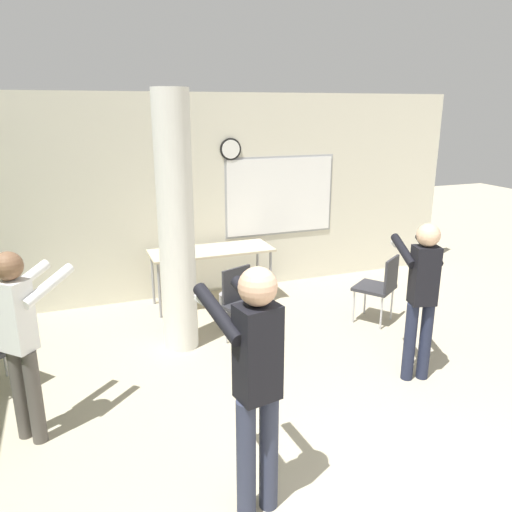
% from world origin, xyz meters
% --- Properties ---
extents(wall_back, '(8.00, 0.15, 2.80)m').
position_xyz_m(wall_back, '(0.02, 5.06, 1.40)').
color(wall_back, beige).
rests_on(wall_back, ground_plane).
extents(support_pillar, '(0.38, 0.38, 2.80)m').
position_xyz_m(support_pillar, '(-0.69, 3.44, 1.40)').
color(support_pillar, silver).
rests_on(support_pillar, ground_plane).
extents(folding_table, '(1.65, 0.62, 0.77)m').
position_xyz_m(folding_table, '(-0.00, 4.55, 0.71)').
color(folding_table, beige).
rests_on(folding_table, ground_plane).
extents(bottle_on_table, '(0.07, 0.07, 0.24)m').
position_xyz_m(bottle_on_table, '(-0.29, 4.65, 0.86)').
color(bottle_on_table, silver).
rests_on(bottle_on_table, folding_table).
extents(waste_bin, '(0.26, 0.26, 0.30)m').
position_xyz_m(waste_bin, '(0.08, 4.04, 0.15)').
color(waste_bin, gray).
rests_on(waste_bin, ground_plane).
extents(chair_table_front, '(0.57, 0.57, 0.87)m').
position_xyz_m(chair_table_front, '(0.01, 3.26, 0.51)').
color(chair_table_front, '#2D2D33').
rests_on(chair_table_front, ground_plane).
extents(chair_mid_room, '(0.61, 0.61, 0.87)m').
position_xyz_m(chair_mid_room, '(1.76, 3.18, 0.51)').
color(chair_mid_room, '#2D2D33').
rests_on(chair_mid_room, ground_plane).
extents(person_watching_back, '(0.61, 0.61, 1.60)m').
position_xyz_m(person_watching_back, '(-2.18, 2.24, 0.94)').
color(person_watching_back, '#514C47').
rests_on(person_watching_back, ground_plane).
extents(person_playing_front, '(0.47, 0.67, 1.73)m').
position_xyz_m(person_playing_front, '(-0.75, 0.89, 1.02)').
color(person_playing_front, '#2D3347').
rests_on(person_playing_front, ground_plane).
extents(person_playing_side, '(0.46, 0.66, 1.59)m').
position_xyz_m(person_playing_side, '(1.34, 1.93, 0.94)').
color(person_playing_side, '#1E2338').
rests_on(person_playing_side, ground_plane).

